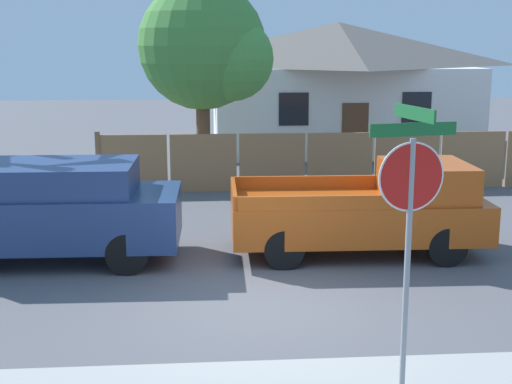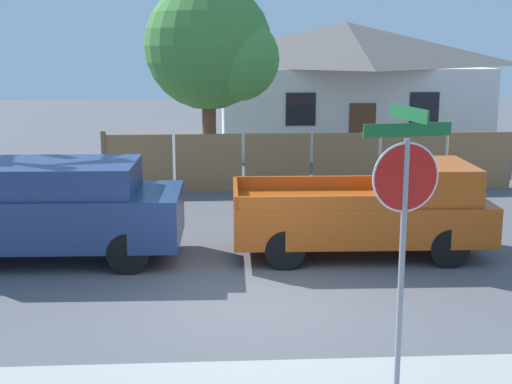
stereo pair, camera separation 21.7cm
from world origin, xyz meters
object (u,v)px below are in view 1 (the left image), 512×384
object	(u,v)px
orange_pickup	(370,210)
stop_sign	(410,199)
oak_tree	(208,49)
red_suv	(53,208)
house	(337,83)

from	to	relation	value
orange_pickup	stop_sign	xyz separation A→B (m)	(-0.87, -5.46, 1.45)
orange_pickup	stop_sign	bearing A→B (deg)	-97.90
orange_pickup	stop_sign	world-z (taller)	stop_sign
oak_tree	red_suv	xyz separation A→B (m)	(-3.01, -7.38, -2.81)
oak_tree	orange_pickup	xyz separation A→B (m)	(2.98, -7.39, -2.97)
stop_sign	orange_pickup	bearing A→B (deg)	70.65
stop_sign	house	bearing A→B (deg)	71.40
red_suv	stop_sign	size ratio (longest dim) A/B	1.39
orange_pickup	stop_sign	size ratio (longest dim) A/B	1.45
oak_tree	orange_pickup	distance (m)	8.50
red_suv	orange_pickup	world-z (taller)	red_suv
oak_tree	stop_sign	distance (m)	13.11
stop_sign	oak_tree	bearing A→B (deg)	89.03
house	orange_pickup	distance (m)	14.22
red_suv	stop_sign	world-z (taller)	stop_sign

